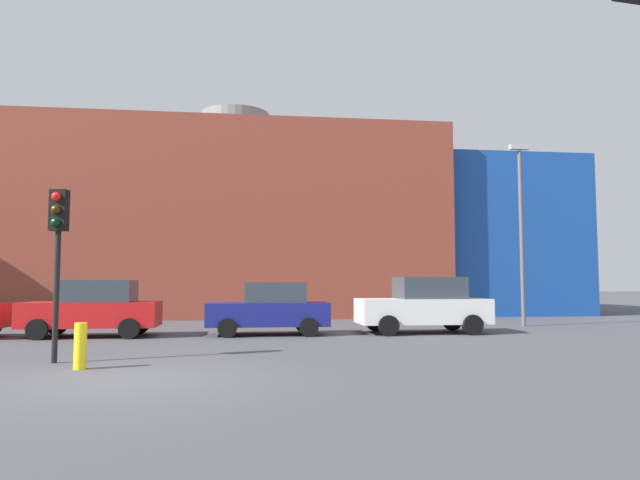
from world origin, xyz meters
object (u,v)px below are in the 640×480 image
Objects in this scene: bollard_yellow_0 at (80,346)px; street_lamp at (521,221)px; parked_car_2 at (94,309)px; parked_car_4 at (424,305)px; parked_car_3 at (270,309)px; traffic_light_island at (58,235)px.

street_lamp reaches higher than bollard_yellow_0.
parked_car_4 is (10.84, -0.00, 0.05)m from parked_car_2.
parked_car_4 is at bearing -152.34° from street_lamp.
parked_car_4 is (5.27, -0.00, 0.09)m from parked_car_3.
traffic_light_island is at bearing 96.80° from parked_car_2.
parked_car_3 is 8.25m from bollard_yellow_0.
parked_car_3 is 1.07× the size of traffic_light_island.
traffic_light_island is 4.08× the size of bollard_yellow_0.
parked_car_3 is 10.95m from street_lamp.
parked_car_4 reaches higher than parked_car_3.
street_lamp reaches higher than parked_car_2.
parked_car_2 is 7.37m from bollard_yellow_0.
parked_car_3 is at bearing -180.00° from parked_car_2.
parked_car_2 is 0.57× the size of street_lamp.
street_lamp is (10.13, 2.55, 3.30)m from parked_car_3.
traffic_light_island reaches higher than bollard_yellow_0.
parked_car_3 reaches higher than bollard_yellow_0.
street_lamp is at bearing -152.34° from parked_car_4.
parked_car_2 is 4.53× the size of bollard_yellow_0.
street_lamp is (14.15, 9.73, 3.70)m from bollard_yellow_0.
parked_car_4 is at bearing 180.00° from parked_car_3.
parked_car_4 is 6.36m from street_lamp.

